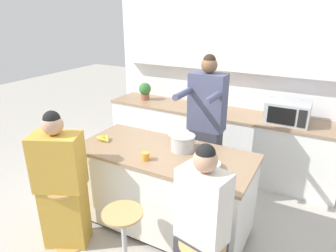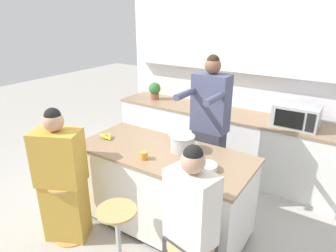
# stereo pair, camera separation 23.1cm
# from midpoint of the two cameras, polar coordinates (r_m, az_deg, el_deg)

# --- Properties ---
(ground_plane) EXTENTS (16.00, 16.00, 0.00)m
(ground_plane) POSITION_cam_midpoint_polar(r_m,az_deg,el_deg) (3.55, -2.64, -18.30)
(ground_plane) COLOR #B2ADA3
(wall_back) EXTENTS (3.63, 0.22, 2.70)m
(wall_back) POSITION_cam_midpoint_polar(r_m,az_deg,el_deg) (4.48, 9.58, 11.75)
(wall_back) COLOR white
(wall_back) RESTS_ON ground_plane
(back_counter) EXTENTS (3.37, 0.63, 0.90)m
(back_counter) POSITION_cam_midpoint_polar(r_m,az_deg,el_deg) (4.52, 7.47, -2.55)
(back_counter) COLOR white
(back_counter) RESTS_ON ground_plane
(kitchen_island) EXTENTS (1.82, 0.83, 0.91)m
(kitchen_island) POSITION_cam_midpoint_polar(r_m,az_deg,el_deg) (3.27, -2.78, -12.04)
(kitchen_island) COLOR black
(kitchen_island) RESTS_ON ground_plane
(bar_stool_leftmost) EXTENTS (0.38, 0.38, 0.65)m
(bar_stool_leftmost) POSITION_cam_midpoint_polar(r_m,az_deg,el_deg) (3.33, -20.46, -15.37)
(bar_stool_leftmost) COLOR tan
(bar_stool_leftmost) RESTS_ON ground_plane
(bar_stool_center) EXTENTS (0.38, 0.38, 0.65)m
(bar_stool_center) POSITION_cam_midpoint_polar(r_m,az_deg,el_deg) (2.88, -10.76, -20.81)
(bar_stool_center) COLOR tan
(bar_stool_center) RESTS_ON ground_plane
(person_cooking) EXTENTS (0.41, 0.58, 1.82)m
(person_cooking) POSITION_cam_midpoint_polar(r_m,az_deg,el_deg) (3.51, 5.34, -1.48)
(person_cooking) COLOR #383842
(person_cooking) RESTS_ON ground_plane
(person_wrapped_blanket) EXTENTS (0.53, 0.45, 1.43)m
(person_wrapped_blanket) POSITION_cam_midpoint_polar(r_m,az_deg,el_deg) (3.16, -21.67, -10.47)
(person_wrapped_blanket) COLOR gold
(person_wrapped_blanket) RESTS_ON ground_plane
(person_seated_near) EXTENTS (0.40, 0.33, 1.43)m
(person_seated_near) POSITION_cam_midpoint_polar(r_m,az_deg,el_deg) (2.40, 3.46, -20.63)
(person_seated_near) COLOR #333338
(person_seated_near) RESTS_ON ground_plane
(cooking_pot) EXTENTS (0.34, 0.25, 0.17)m
(cooking_pot) POSITION_cam_midpoint_polar(r_m,az_deg,el_deg) (3.04, 0.64, -3.24)
(cooking_pot) COLOR #B7BABC
(cooking_pot) RESTS_ON kitchen_island
(fruit_bowl) EXTENTS (0.20, 0.20, 0.06)m
(fruit_bowl) POSITION_cam_midpoint_polar(r_m,az_deg,el_deg) (2.74, 5.50, -7.54)
(fruit_bowl) COLOR white
(fruit_bowl) RESTS_ON kitchen_island
(coffee_cup_near) EXTENTS (0.11, 0.08, 0.08)m
(coffee_cup_near) POSITION_cam_midpoint_polar(r_m,az_deg,el_deg) (2.88, -6.59, -5.80)
(coffee_cup_near) COLOR orange
(coffee_cup_near) RESTS_ON kitchen_island
(banana_bunch) EXTENTS (0.18, 0.13, 0.06)m
(banana_bunch) POSITION_cam_midpoint_polar(r_m,az_deg,el_deg) (3.38, -14.06, -2.33)
(banana_bunch) COLOR yellow
(banana_bunch) RESTS_ON kitchen_island
(microwave) EXTENTS (0.53, 0.37, 0.28)m
(microwave) POSITION_cam_midpoint_polar(r_m,az_deg,el_deg) (4.06, 20.31, 2.42)
(microwave) COLOR #B2B5B7
(microwave) RESTS_ON back_counter
(potted_plant) EXTENTS (0.19, 0.19, 0.28)m
(potted_plant) POSITION_cam_midpoint_polar(r_m,az_deg,el_deg) (4.86, -5.77, 6.75)
(potted_plant) COLOR #93563D
(potted_plant) RESTS_ON back_counter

